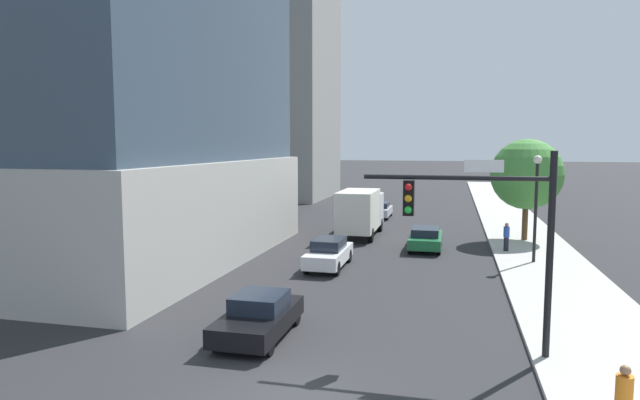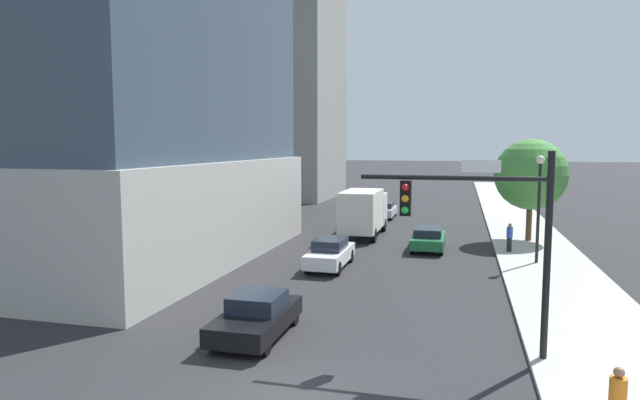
% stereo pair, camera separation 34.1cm
% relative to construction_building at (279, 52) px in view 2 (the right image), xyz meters
% --- Properties ---
extents(ground_plane, '(400.00, 400.00, 0.00)m').
position_rel_construction_building_xyz_m(ground_plane, '(17.10, -49.83, -17.07)').
color(ground_plane, '#28282B').
extents(sidewalk, '(4.73, 120.00, 0.15)m').
position_rel_construction_building_xyz_m(sidewalk, '(25.59, -29.83, -17.00)').
color(sidewalk, '#B2AFA8').
rests_on(sidewalk, ground).
extents(construction_building, '(21.22, 21.28, 40.49)m').
position_rel_construction_building_xyz_m(construction_building, '(0.00, 0.00, 0.00)').
color(construction_building, gray).
rests_on(construction_building, ground).
extents(traffic_light_pole, '(5.46, 0.48, 5.95)m').
position_rel_construction_building_xyz_m(traffic_light_pole, '(21.82, -45.82, -12.96)').
color(traffic_light_pole, black).
rests_on(traffic_light_pole, sidewalk).
extents(street_lamp, '(0.44, 0.44, 5.57)m').
position_rel_construction_building_xyz_m(street_lamp, '(25.11, -32.30, -13.26)').
color(street_lamp, black).
rests_on(street_lamp, sidewalk).
extents(street_tree, '(4.50, 4.50, 6.48)m').
position_rel_construction_building_xyz_m(street_tree, '(25.47, -25.39, -12.70)').
color(street_tree, brown).
rests_on(street_tree, sidewalk).
extents(car_silver, '(1.88, 4.00, 1.33)m').
position_rel_construction_building_xyz_m(car_silver, '(14.82, -16.02, -16.41)').
color(car_silver, '#B7B7BC').
rests_on(car_silver, ground).
extents(car_white, '(1.72, 4.52, 1.51)m').
position_rel_construction_building_xyz_m(car_white, '(14.82, -35.56, -16.32)').
color(car_white, silver).
rests_on(car_white, ground).
extents(car_green, '(1.87, 4.40, 1.34)m').
position_rel_construction_building_xyz_m(car_green, '(19.39, -29.46, -16.38)').
color(car_green, '#1E6638').
rests_on(car_green, ground).
extents(car_black, '(1.91, 4.22, 1.41)m').
position_rel_construction_building_xyz_m(car_black, '(14.82, -45.86, -16.39)').
color(car_black, black).
rests_on(car_black, ground).
extents(box_truck, '(2.33, 6.69, 3.21)m').
position_rel_construction_building_xyz_m(box_truck, '(14.82, -25.84, -15.28)').
color(box_truck, silver).
rests_on(box_truck, ground).
extents(pedestrian_blue_shirt, '(0.34, 0.34, 1.63)m').
position_rel_construction_building_xyz_m(pedestrian_blue_shirt, '(23.97, -29.54, -16.10)').
color(pedestrian_blue_shirt, black).
rests_on(pedestrian_blue_shirt, sidewalk).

